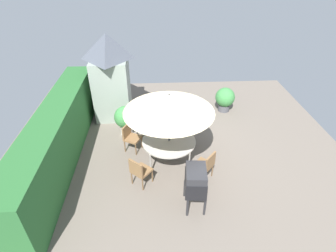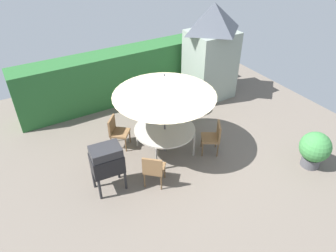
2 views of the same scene
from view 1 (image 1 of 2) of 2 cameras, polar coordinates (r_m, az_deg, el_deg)
The scene contains 12 objects.
ground_plane at distance 8.53m, azimuth 1.74°, elevation -6.17°, with size 11.00×11.00×0.00m, color #6B6056.
hedge_backdrop at distance 8.49m, azimuth -22.42°, elevation -2.08°, with size 6.83×0.89×1.71m.
garden_shed at distance 10.11m, azimuth -12.21°, elevation 10.46°, with size 1.57×1.37×3.14m.
patio_table at distance 7.92m, azimuth 0.19°, elevation -3.40°, with size 1.60×1.60×0.73m.
patio_umbrella at distance 7.21m, azimuth 0.21°, elevation 4.90°, with size 2.54×2.54×2.30m.
bbq_grill at distance 6.52m, azimuth 5.95°, elevation -11.61°, with size 0.74×0.56×1.20m.
chair_near_shed at distance 7.48m, azimuth 8.16°, elevation -8.11°, with size 0.65×0.65×0.90m.
chair_far_side at distance 8.96m, azimuth 4.12°, elevation 0.10°, with size 0.64×0.64×0.90m.
chair_toward_hedge at distance 8.53m, azimuth -8.07°, elevation -2.12°, with size 0.62×0.62×0.90m.
chair_toward_house at distance 7.27m, azimuth -6.16°, elevation -9.43°, with size 0.65×0.65×0.90m.
potted_plant_by_shed at distance 10.82m, azimuth 12.11°, elevation 5.81°, with size 0.76×0.76×0.98m.
potted_plant_by_grill at distance 9.23m, azimuth -9.10°, elevation 1.59°, with size 0.76×0.76×1.07m.
Camera 1 is at (-6.53, 0.61, 5.46)m, focal length 28.43 mm.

